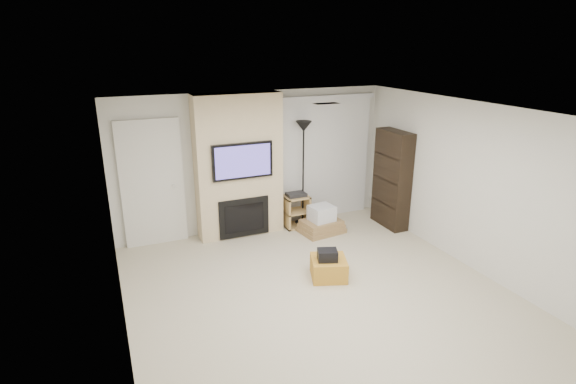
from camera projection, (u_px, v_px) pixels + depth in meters
name	position (u px, v px, depth m)	size (l,w,h in m)	color
floor	(323.00, 298.00, 6.08)	(5.00, 5.50, 0.00)	beige
ceiling	(328.00, 113.00, 5.28)	(5.00, 5.50, 0.00)	white
wall_back	(254.00, 162.00, 8.08)	(5.00, 2.50, 0.00)	silver
wall_front	(500.00, 337.00, 3.28)	(5.00, 2.50, 0.00)	silver
wall_left	(116.00, 246.00, 4.75)	(5.50, 2.50, 0.00)	silver
wall_right	(476.00, 188.00, 6.61)	(5.50, 2.50, 0.00)	silver
hvac_vent	(326.00, 104.00, 6.13)	(0.35, 0.18, 0.01)	silver
ottoman	(329.00, 268.00, 6.58)	(0.50, 0.50, 0.30)	#C38929
black_bag	(327.00, 255.00, 6.47)	(0.28, 0.22, 0.16)	black
fireplace_wall	(239.00, 167.00, 7.77)	(1.50, 0.47, 2.50)	beige
entry_door	(152.00, 184.00, 7.43)	(1.02, 0.11, 2.14)	silver
vertical_blinds	(325.00, 154.00, 8.55)	(1.98, 0.10, 2.37)	silver
floor_lamp	(303.00, 144.00, 8.09)	(0.29, 0.29, 1.96)	black
av_stand	(296.00, 209.00, 8.34)	(0.45, 0.38, 0.66)	tan
box_stack	(321.00, 222.00, 8.13)	(0.82, 0.66, 0.50)	#9A784A
bookshelf	(392.00, 179.00, 8.24)	(0.30, 0.80, 1.80)	black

